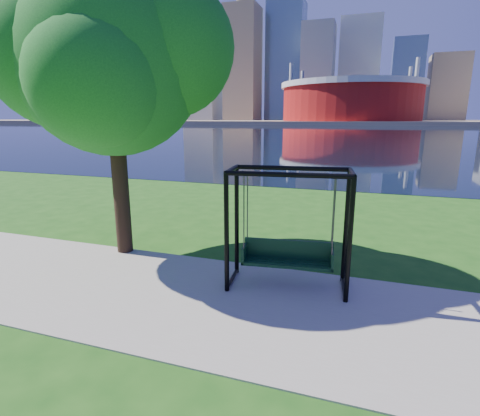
% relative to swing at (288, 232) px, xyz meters
% --- Properties ---
extents(ground, '(900.00, 900.00, 0.00)m').
position_rel_swing_xyz_m(ground, '(-0.60, -0.63, -1.22)').
color(ground, '#1E5114').
rests_on(ground, ground).
extents(path, '(120.00, 4.00, 0.03)m').
position_rel_swing_xyz_m(path, '(-0.60, -1.13, -1.20)').
color(path, '#9E937F').
rests_on(path, ground).
extents(river, '(900.00, 180.00, 0.02)m').
position_rel_swing_xyz_m(river, '(-0.60, 101.37, -1.21)').
color(river, black).
rests_on(river, ground).
extents(far_bank, '(900.00, 228.00, 2.00)m').
position_rel_swing_xyz_m(far_bank, '(-0.60, 305.37, -0.22)').
color(far_bank, '#937F60').
rests_on(far_bank, ground).
extents(stadium, '(83.00, 83.00, 32.00)m').
position_rel_swing_xyz_m(stadium, '(-10.60, 234.37, 13.01)').
color(stadium, maroon).
rests_on(stadium, far_bank).
extents(skyline, '(392.00, 66.00, 96.50)m').
position_rel_swing_xyz_m(skyline, '(-4.86, 318.76, 34.67)').
color(skyline, gray).
rests_on(skyline, far_bank).
extents(swing, '(2.57, 1.36, 2.52)m').
position_rel_swing_xyz_m(swing, '(0.00, 0.00, 0.00)').
color(swing, black).
rests_on(swing, ground).
extents(park_tree, '(5.68, 5.13, 7.05)m').
position_rel_swing_xyz_m(park_tree, '(-4.59, 0.76, 3.68)').
color(park_tree, black).
rests_on(park_tree, ground).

